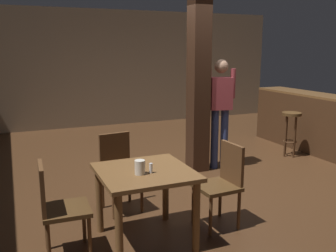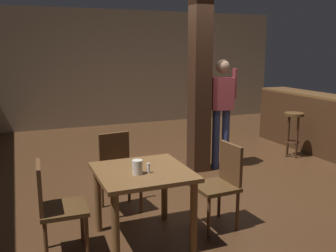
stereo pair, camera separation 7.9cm
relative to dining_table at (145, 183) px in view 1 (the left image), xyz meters
The scene contains 12 objects.
ground_plane 2.21m from the dining_table, 39.44° to the left, with size 10.80×10.80×0.00m, color #422816.
wall_back 6.13m from the dining_table, 74.32° to the left, with size 8.00×0.10×2.80m, color gray.
pillar 2.48m from the dining_table, 49.94° to the left, with size 0.28×0.28×2.80m, color #382114.
dining_table is the anchor object (origin of this frame).
chair_north 0.87m from the dining_table, 91.35° to the left, with size 0.47×0.47×0.89m.
chair_west 0.83m from the dining_table, behind, with size 0.44×0.44×0.89m.
chair_east 0.88m from the dining_table, ahead, with size 0.44×0.44×0.89m.
napkin_cup 0.24m from the dining_table, 130.74° to the right, with size 0.10×0.10×0.13m, color silver.
salt_shaker 0.21m from the dining_table, 76.40° to the right, with size 0.03×0.03×0.10m, color silver.
standing_person 2.59m from the dining_table, 42.98° to the left, with size 0.47×0.27×1.72m.
bar_counter 4.47m from the dining_table, 28.26° to the left, with size 0.56×2.38×1.07m.
bar_stool_near 3.84m from the dining_table, 28.49° to the left, with size 0.33×0.33×0.79m.
Camera 1 is at (-2.78, -4.59, 1.88)m, focal length 40.00 mm.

